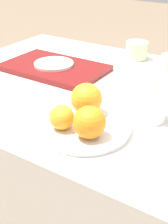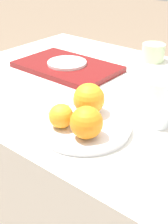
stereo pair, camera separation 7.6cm
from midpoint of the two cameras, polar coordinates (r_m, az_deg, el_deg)
name	(u,v)px [view 1 (the left image)]	position (r m, az deg, el deg)	size (l,w,h in m)	color
table	(141,195)	(1.15, 8.49, -14.90)	(1.53, 0.83, 0.74)	silver
fruit_platter	(84,125)	(0.78, -2.80, -2.48)	(0.24, 0.24, 0.02)	silver
orange_0	(89,122)	(0.71, -2.07, -1.99)	(0.08, 0.08, 0.08)	orange
orange_1	(86,99)	(0.81, -2.25, 2.36)	(0.08, 0.08, 0.08)	orange
orange_2	(62,117)	(0.75, -7.00, -1.04)	(0.06, 0.06, 0.06)	orange
water_glass	(154,99)	(0.81, 10.15, 2.25)	(0.07, 0.07, 0.12)	silver
serving_tray	(54,68)	(1.16, -7.40, 8.00)	(0.37, 0.24, 0.02)	maroon
side_plate	(54,64)	(1.16, -7.44, 8.70)	(0.14, 0.14, 0.01)	white
cup_2	(137,50)	(1.28, 7.94, 11.08)	(0.09, 0.09, 0.07)	#B7CC9E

